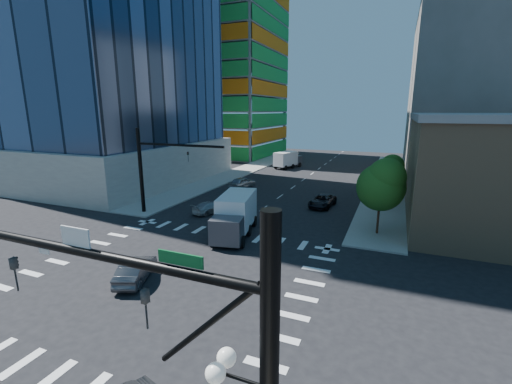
% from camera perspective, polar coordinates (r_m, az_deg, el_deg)
% --- Properties ---
extents(ground, '(160.00, 160.00, 0.00)m').
position_cam_1_polar(ground, '(24.28, -14.73, -13.67)').
color(ground, black).
rests_on(ground, ground).
extents(road_markings, '(20.00, 20.00, 0.01)m').
position_cam_1_polar(road_markings, '(24.28, -14.73, -13.66)').
color(road_markings, silver).
rests_on(road_markings, ground).
extents(sidewalk_ne, '(5.00, 60.00, 0.15)m').
position_cam_1_polar(sidewalk_ne, '(58.04, 20.97, 1.79)').
color(sidewalk_ne, gray).
rests_on(sidewalk_ne, ground).
extents(sidewalk_nw, '(5.00, 60.00, 0.15)m').
position_cam_1_polar(sidewalk_nw, '(63.59, -2.13, 3.62)').
color(sidewalk_nw, gray).
rests_on(sidewalk_nw, ground).
extents(construction_building, '(25.16, 34.50, 70.60)m').
position_cam_1_polar(construction_building, '(89.97, -5.39, 22.13)').
color(construction_building, gray).
rests_on(construction_building, ground).
extents(bg_building_ne, '(24.00, 30.00, 28.00)m').
position_cam_1_polar(bg_building_ne, '(73.35, 34.02, 13.64)').
color(bg_building_ne, '#65615B').
rests_on(bg_building_ne, ground).
extents(signal_mast_nw, '(10.20, 0.40, 9.00)m').
position_cam_1_polar(signal_mast_nw, '(37.33, -16.99, 4.54)').
color(signal_mast_nw, black).
rests_on(signal_mast_nw, sidewalk_nw).
extents(tree_south, '(4.16, 4.16, 6.82)m').
position_cam_1_polar(tree_south, '(31.55, 20.35, 1.25)').
color(tree_south, '#382316').
rests_on(tree_south, sidewalk_ne).
extents(tree_north, '(3.54, 3.52, 5.78)m').
position_cam_1_polar(tree_north, '(43.48, 21.35, 3.37)').
color(tree_north, '#382316').
rests_on(tree_north, sidewalk_ne).
extents(car_nb_far, '(2.72, 5.11, 1.37)m').
position_cam_1_polar(car_nb_far, '(40.40, 11.02, -1.46)').
color(car_nb_far, black).
rests_on(car_nb_far, ground).
extents(car_sb_near, '(3.06, 4.65, 1.25)m').
position_cam_1_polar(car_sb_near, '(37.56, -7.63, -2.55)').
color(car_sb_near, '#B9B9B9').
rests_on(car_sb_near, ground).
extents(car_sb_mid, '(2.93, 4.98, 1.59)m').
position_cam_1_polar(car_sb_mid, '(49.24, -2.34, 1.58)').
color(car_sb_mid, '#A5A8AD').
rests_on(car_sb_mid, ground).
extents(car_sb_cross, '(2.97, 4.57, 1.42)m').
position_cam_1_polar(car_sb_cross, '(24.27, -19.40, -12.16)').
color(car_sb_cross, '#45464A').
rests_on(car_sb_cross, ground).
extents(box_truck_near, '(4.23, 7.20, 3.54)m').
position_cam_1_polar(box_truck_near, '(30.34, -3.64, -4.48)').
color(box_truck_near, black).
rests_on(box_truck_near, ground).
extents(box_truck_far, '(4.28, 6.51, 3.16)m').
position_cam_1_polar(box_truck_far, '(67.05, 5.43, 5.22)').
color(box_truck_far, black).
rests_on(box_truck_far, ground).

